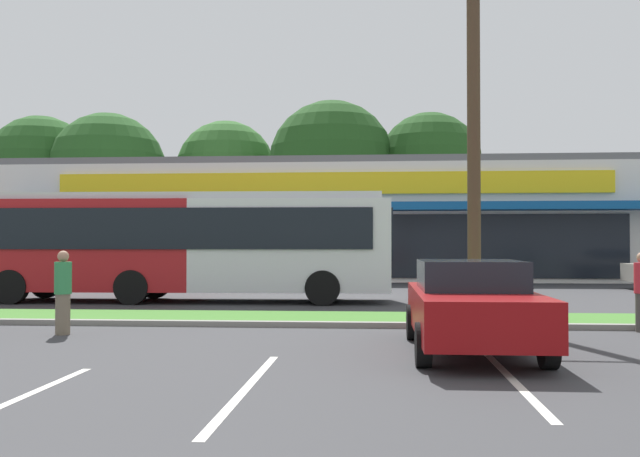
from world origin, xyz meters
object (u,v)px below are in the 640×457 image
object	(u,v)px
car_2	(471,305)
utility_pole	(468,62)
city_bus	(176,243)
pedestrian_near_bench	(63,292)

from	to	relation	value
car_2	utility_pole	bearing A→B (deg)	173.31
city_bus	utility_pole	bearing A→B (deg)	-32.13
pedestrian_near_bench	city_bus	bearing A→B (deg)	58.36
city_bus	pedestrian_near_bench	distance (m)	7.95
utility_pole	car_2	xyz separation A→B (m)	(-0.55, -4.70, -5.15)
utility_pole	city_bus	distance (m)	10.34
utility_pole	pedestrian_near_bench	world-z (taller)	utility_pole
city_bus	pedestrian_near_bench	world-z (taller)	city_bus
utility_pole	car_2	world-z (taller)	utility_pole
car_2	pedestrian_near_bench	xyz separation A→B (m)	(-7.58, 1.63, 0.05)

